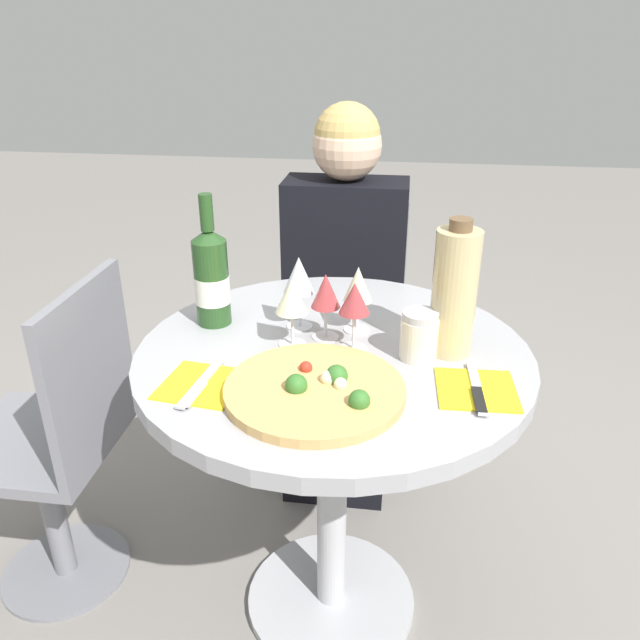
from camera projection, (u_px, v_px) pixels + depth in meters
name	position (u px, v px, depth m)	size (l,w,h in m)	color
ground_plane	(331.00, 601.00, 1.68)	(12.00, 12.00, 0.00)	gray
dining_table	(333.00, 411.00, 1.42)	(0.86, 0.86, 0.77)	#B2B2B7
chair_behind_diner	(345.00, 335.00, 2.15)	(0.38, 0.38, 0.88)	slate
seated_diner	(342.00, 320.00, 1.98)	(0.38, 0.41, 1.21)	black
chair_empty_side	(60.00, 448.00, 1.58)	(0.38, 0.38, 0.88)	slate
pizza_large	(316.00, 389.00, 1.18)	(0.34, 0.34, 0.05)	tan
wine_bottle	(211.00, 277.00, 1.42)	(0.08, 0.08, 0.31)	#23471E
tall_carafe	(454.00, 292.00, 1.28)	(0.09, 0.09, 0.29)	tan
sugar_shaker	(419.00, 336.00, 1.29)	(0.08, 0.08, 0.11)	silver
wine_glass_center	(326.00, 292.00, 1.35)	(0.06, 0.06, 0.15)	silver
wine_glass_front_left	(292.00, 298.00, 1.32)	(0.07, 0.07, 0.15)	silver
wine_glass_back_right	(358.00, 286.00, 1.39)	(0.07, 0.07, 0.15)	silver
wine_glass_front_right	(354.00, 300.00, 1.30)	(0.07, 0.07, 0.15)	silver
wine_glass_back_left	(299.00, 276.00, 1.39)	(0.07, 0.07, 0.17)	silver
place_setting_left	(201.00, 384.00, 1.21)	(0.17, 0.19, 0.01)	yellow
place_setting_right	(477.00, 390.00, 1.19)	(0.16, 0.19, 0.01)	yellow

